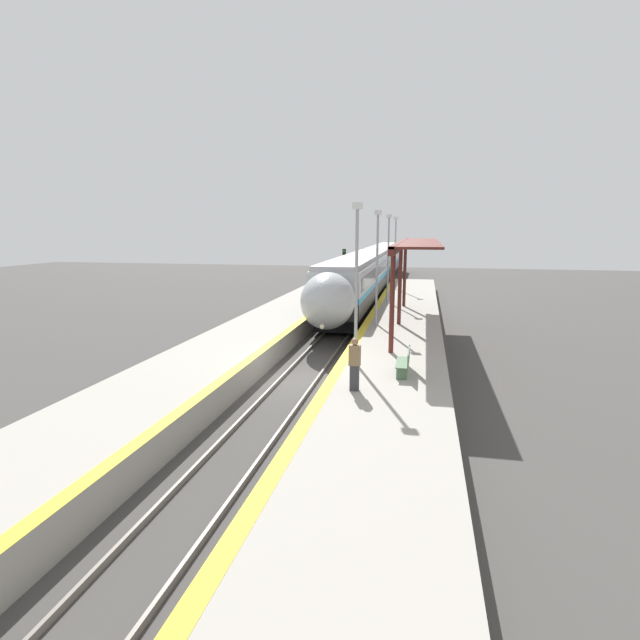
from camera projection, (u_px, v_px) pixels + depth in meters
name	position (u px, v px, depth m)	size (l,w,h in m)	color
ground_plane	(299.00, 381.00, 19.75)	(120.00, 120.00, 0.00)	#423F3D
rail_left	(281.00, 378.00, 19.89)	(0.08, 90.00, 0.15)	slate
rail_right	(316.00, 381.00, 19.60)	(0.08, 90.00, 0.15)	slate
train	(373.00, 268.00, 47.25)	(2.86, 49.50, 3.97)	black
platform_right	(391.00, 375.00, 18.94)	(4.08, 64.00, 0.97)	#9E998E
platform_left	(212.00, 364.00, 20.40)	(4.06, 64.00, 0.97)	#9E998E
platform_bench	(405.00, 362.00, 17.22)	(0.44, 1.56, 0.89)	#4C6B4C
person_waiting	(355.00, 364.00, 15.49)	(0.36, 0.22, 1.68)	#333338
railway_signal	(344.00, 268.00, 42.90)	(0.28, 0.28, 4.23)	#59595E
lamppost_near	(356.00, 274.00, 18.17)	(0.36, 0.20, 5.92)	#9E9EA3
lamppost_mid	(377.00, 261.00, 25.89)	(0.36, 0.20, 5.92)	#9E9EA3
lamppost_far	(388.00, 253.00, 33.61)	(0.36, 0.20, 5.92)	#9E9EA3
lamppost_farthest	(395.00, 248.00, 41.33)	(0.36, 0.20, 5.92)	#9E9EA3
station_canopy	(412.00, 247.00, 25.61)	(2.02, 15.57, 4.36)	#511E19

